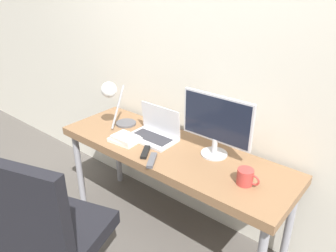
% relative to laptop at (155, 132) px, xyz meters
% --- Properties ---
extents(ground_plane, '(12.00, 12.00, 0.00)m').
position_rel_laptop_xyz_m(ground_plane, '(0.19, -0.33, -0.78)').
color(ground_plane, '#514C47').
extents(wall_back, '(8.00, 0.05, 2.60)m').
position_rel_laptop_xyz_m(wall_back, '(0.19, 0.29, 0.52)').
color(wall_back, beige).
rests_on(wall_back, ground_plane).
extents(desk, '(1.72, 0.55, 0.73)m').
position_rel_laptop_xyz_m(desk, '(0.19, -0.05, -0.12)').
color(desk, brown).
rests_on(desk, ground_plane).
extents(laptop, '(0.35, 0.22, 0.23)m').
position_rel_laptop_xyz_m(laptop, '(0.00, 0.00, 0.00)').
color(laptop, silver).
rests_on(laptop, desk).
extents(monitor, '(0.49, 0.18, 0.41)m').
position_rel_laptop_xyz_m(monitor, '(0.46, 0.07, 0.19)').
color(monitor, '#B7B7BC').
rests_on(monitor, desk).
extents(desk_lamp, '(0.16, 0.28, 0.38)m').
position_rel_laptop_xyz_m(desk_lamp, '(-0.33, -0.08, 0.21)').
color(desk_lamp, '#4C4C51').
rests_on(desk_lamp, desk).
extents(office_chair, '(0.61, 0.60, 1.04)m').
position_rel_laptop_xyz_m(office_chair, '(0.06, -0.93, -0.20)').
color(office_chair, black).
rests_on(office_chair, ground_plane).
extents(book_stack, '(0.21, 0.17, 0.05)m').
position_rel_laptop_xyz_m(book_stack, '(-0.12, -0.18, -0.02)').
color(book_stack, silver).
rests_on(book_stack, desk).
extents(tv_remote, '(0.11, 0.15, 0.02)m').
position_rel_laptop_xyz_m(tv_remote, '(0.10, -0.21, -0.04)').
color(tv_remote, black).
rests_on(tv_remote, desk).
extents(media_remote, '(0.12, 0.16, 0.02)m').
position_rel_laptop_xyz_m(media_remote, '(0.20, -0.26, -0.04)').
color(media_remote, '#4C4C51').
rests_on(media_remote, desk).
extents(mug, '(0.14, 0.09, 0.09)m').
position_rel_laptop_xyz_m(mug, '(0.78, -0.10, -0.00)').
color(mug, '#B23833').
rests_on(mug, desk).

